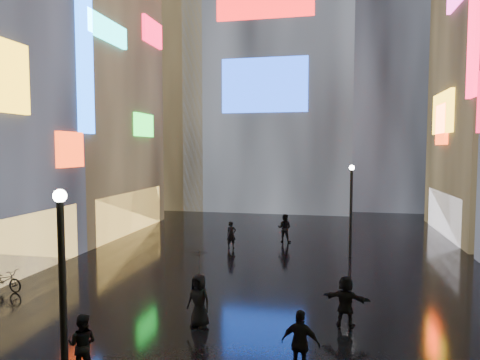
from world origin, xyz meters
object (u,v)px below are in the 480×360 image
(pedestrian_3, at_px, (301,343))
(lamp_far, at_px, (351,205))
(lamp_near, at_px, (63,289))
(bicycle, at_px, (4,280))

(pedestrian_3, bearing_deg, lamp_far, -88.14)
(lamp_near, bearing_deg, pedestrian_3, 28.87)
(lamp_far, xyz_separation_m, bicycle, (-14.77, -9.25, -2.46))
(lamp_near, height_order, lamp_far, same)
(pedestrian_3, bearing_deg, lamp_near, 38.59)
(lamp_far, height_order, pedestrian_3, lamp_far)
(lamp_near, xyz_separation_m, lamp_far, (6.99, 16.35, 0.00))
(lamp_near, bearing_deg, lamp_far, 66.85)
(lamp_far, relative_size, bicycle, 2.84)
(lamp_near, height_order, bicycle, lamp_near)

